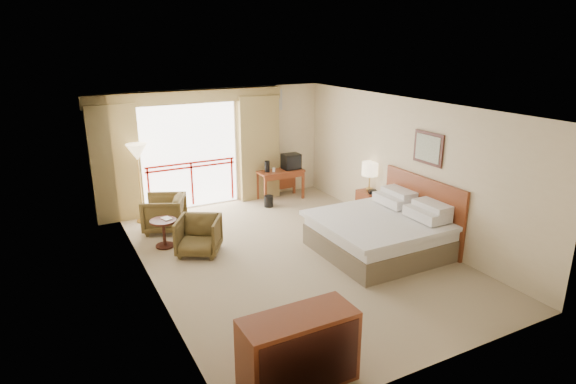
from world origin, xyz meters
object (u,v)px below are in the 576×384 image
bed (381,233)px  table_lamp (370,169)px  wastebasket (269,201)px  armchair_far (165,230)px  dresser (299,351)px  nightstand (370,204)px  tv (291,161)px  floor_lamp (137,155)px  side_table (164,229)px  armchair_near (200,253)px  desk (279,176)px

bed → table_lamp: table_lamp is taller
wastebasket → armchair_far: 2.54m
dresser → wastebasket: bearing=67.1°
table_lamp → armchair_far: bearing=162.8°
bed → nightstand: 1.79m
tv → dresser: tv is taller
table_lamp → floor_lamp: bearing=155.5°
tv → wastebasket: size_ratio=1.55×
armchair_far → dresser: (0.19, -5.31, 0.44)m
tv → armchair_far: size_ratio=0.51×
bed → floor_lamp: (-3.54, 3.62, 1.08)m
side_table → dresser: 4.52m
wastebasket → side_table: 2.96m
wastebasket → dresser: 6.11m
nightstand → floor_lamp: (-4.45, 2.08, 1.16)m
wastebasket → side_table: side_table is taller
table_lamp → armchair_far: 4.49m
wastebasket → side_table: bearing=-157.3°
bed → wastebasket: 3.31m
floor_lamp → armchair_near: bearing=-75.0°
bed → wastebasket: bed is taller
armchair_near → bed: bearing=4.5°
nightstand → floor_lamp: 5.05m
bed → side_table: 4.04m
side_table → floor_lamp: size_ratio=0.32×
bed → floor_lamp: 5.18m
nightstand → wastebasket: size_ratio=2.26×
armchair_near → side_table: side_table is taller
desk → armchair_far: 3.18m
bed → side_table: bed is taller
table_lamp → tv: size_ratio=1.48×
armchair_near → dresser: bearing=-60.3°
nightstand → table_lamp: table_lamp is taller
desk → armchair_near: (-2.74, -2.17, -0.56)m
nightstand → tv: (-0.84, 2.07, 0.61)m
armchair_far → armchair_near: armchair_far is taller
side_table → armchair_far: bearing=75.5°
wastebasket → table_lamp: bearing=-44.7°
armchair_far → side_table: 0.91m
dresser → floor_lamp: bearing=94.1°
tv → wastebasket: (-0.81, -0.39, -0.78)m
dresser → bed: bearing=37.9°
armchair_far → desk: bearing=129.2°
tv → floor_lamp: 3.65m
tv → dresser: 6.82m
wastebasket → armchair_near: 2.83m
table_lamp → desk: size_ratio=0.56×
armchair_near → floor_lamp: 2.64m
table_lamp → nightstand: bearing=-90.0°
wastebasket → armchair_near: bearing=-142.3°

